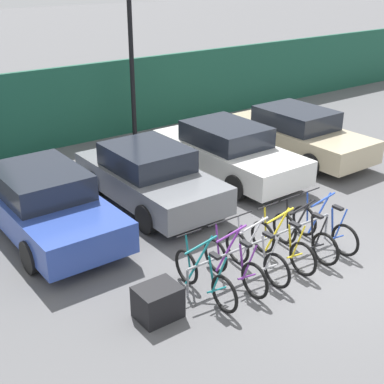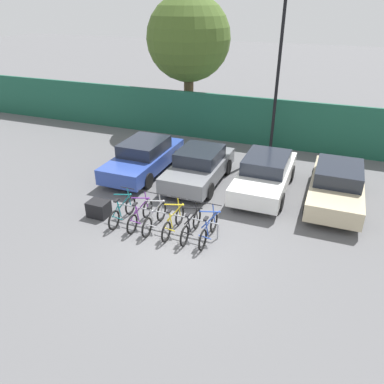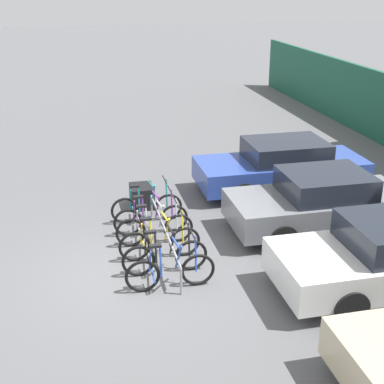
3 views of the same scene
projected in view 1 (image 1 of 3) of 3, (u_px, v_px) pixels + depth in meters
The scene contains 15 objects.
ground_plane at pixel (319, 266), 10.09m from camera, with size 120.00×120.00×0.00m, color #59595B.
hoarding_wall at pixel (87, 104), 16.59m from camera, with size 36.00×0.16×2.42m, color #19513D.
bike_rack at pixel (264, 242), 9.95m from camera, with size 3.59×0.04×0.57m.
bicycle_teal at pixel (205, 277), 9.05m from camera, with size 0.68×1.71×1.05m.
bicycle_purple at pixel (234, 265), 9.42m from camera, with size 0.68×1.71×1.05m.
bicycle_silver at pixel (256, 256), 9.71m from camera, with size 0.68×1.71×1.05m.
bicycle_yellow at pixel (282, 245), 10.07m from camera, with size 0.68×1.71×1.05m.
bicycle_black at pixel (304, 236), 10.40m from camera, with size 0.68×1.71×1.05m.
bicycle_blue at pixel (324, 228), 10.72m from camera, with size 0.68×1.71×1.05m.
car_blue at pixel (44, 202), 11.10m from camera, with size 1.91×4.55×1.40m.
car_grey at pixel (149, 176), 12.44m from camera, with size 1.91×4.13×1.40m.
car_white at pixel (228, 151), 14.07m from camera, with size 1.91×4.51×1.40m.
car_beige at pixel (297, 133), 15.49m from camera, with size 1.91×4.55×1.40m.
lamp_post at pixel (129, 12), 15.36m from camera, with size 0.24×0.44×7.14m.
cargo_crate at pixel (158, 302), 8.58m from camera, with size 0.70×0.56×0.55m, color black.
Camera 1 is at (-7.10, -5.53, 5.33)m, focal length 50.00 mm.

